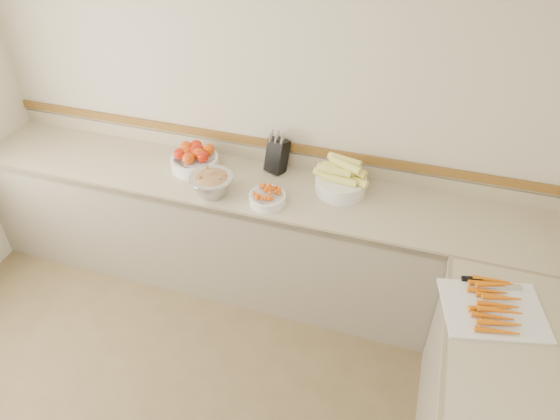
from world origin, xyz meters
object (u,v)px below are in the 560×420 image
(knife_block, at_px, (277,155))
(rhubarb_bowl, at_px, (212,183))
(tomato_bowl, at_px, (194,158))
(cherry_tomato_bowl, at_px, (267,197))
(corn_bowl, at_px, (341,180))
(cutting_board, at_px, (493,307))

(knife_block, bearing_deg, rhubarb_bowl, -128.94)
(tomato_bowl, distance_m, cherry_tomato_bowl, 0.66)
(corn_bowl, bearing_deg, tomato_bowl, -178.36)
(corn_bowl, xyz_separation_m, cutting_board, (0.95, -0.77, -0.07))
(knife_block, relative_size, cherry_tomato_bowl, 1.30)
(rhubarb_bowl, height_order, cutting_board, rhubarb_bowl)
(corn_bowl, relative_size, rhubarb_bowl, 1.29)
(knife_block, distance_m, tomato_bowl, 0.58)
(knife_block, bearing_deg, cutting_board, -31.72)
(corn_bowl, distance_m, cutting_board, 1.22)
(knife_block, relative_size, rhubarb_bowl, 1.07)
(rhubarb_bowl, bearing_deg, tomato_bowl, 133.80)
(knife_block, distance_m, rhubarb_bowl, 0.51)
(knife_block, bearing_deg, tomato_bowl, -165.70)
(knife_block, xyz_separation_m, cutting_board, (1.42, -0.88, -0.10))
(cutting_board, bearing_deg, knife_block, 148.28)
(tomato_bowl, bearing_deg, cutting_board, -20.35)
(corn_bowl, bearing_deg, knife_block, 166.56)
(knife_block, xyz_separation_m, tomato_bowl, (-0.56, -0.14, -0.05))
(cutting_board, bearing_deg, tomato_bowl, 159.65)
(corn_bowl, height_order, rhubarb_bowl, corn_bowl)
(rhubarb_bowl, bearing_deg, cutting_board, -15.51)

